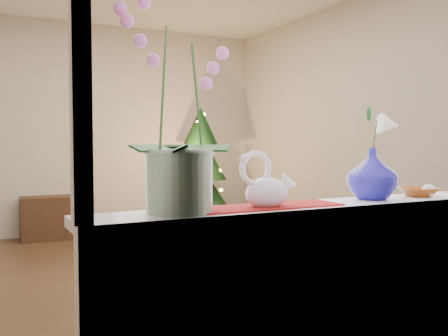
# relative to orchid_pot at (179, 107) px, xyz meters

# --- Properties ---
(ground) EXTENTS (5.00, 5.00, 0.00)m
(ground) POSITION_rel_orchid_pot_xyz_m (0.71, 2.37, -1.30)
(ground) COLOR #372216
(ground) RESTS_ON ground
(wall_back) EXTENTS (4.50, 0.10, 2.70)m
(wall_back) POSITION_rel_orchid_pot_xyz_m (0.71, 4.87, 0.05)
(wall_back) COLOR beige
(wall_back) RESTS_ON ground
(wall_front) EXTENTS (4.50, 0.10, 2.70)m
(wall_front) POSITION_rel_orchid_pot_xyz_m (0.71, -0.13, 0.05)
(wall_front) COLOR beige
(wall_front) RESTS_ON ground
(wall_right) EXTENTS (0.10, 5.00, 2.70)m
(wall_right) POSITION_rel_orchid_pot_xyz_m (2.96, 2.37, 0.05)
(wall_right) COLOR beige
(wall_right) RESTS_ON ground
(window_apron) EXTENTS (2.20, 0.08, 0.88)m
(window_apron) POSITION_rel_orchid_pot_xyz_m (0.71, -0.09, -0.86)
(window_apron) COLOR white
(window_apron) RESTS_ON ground
(windowsill) EXTENTS (2.20, 0.26, 0.04)m
(windowsill) POSITION_rel_orchid_pot_xyz_m (0.71, -0.00, -0.40)
(windowsill) COLOR white
(windowsill) RESTS_ON window_apron
(window_frame) EXTENTS (2.22, 0.06, 1.60)m
(window_frame) POSITION_rel_orchid_pot_xyz_m (0.71, -0.10, 0.40)
(window_frame) COLOR white
(window_frame) RESTS_ON windowsill
(runner) EXTENTS (0.70, 0.20, 0.01)m
(runner) POSITION_rel_orchid_pot_xyz_m (0.33, -0.00, -0.38)
(runner) COLOR maroon
(runner) RESTS_ON windowsill
(orchid_pot) EXTENTS (0.32, 0.32, 0.77)m
(orchid_pot) POSITION_rel_orchid_pot_xyz_m (0.00, 0.00, 0.00)
(orchid_pot) COLOR white
(orchid_pot) RESTS_ON windowsill
(swan) EXTENTS (0.25, 0.12, 0.21)m
(swan) POSITION_rel_orchid_pot_xyz_m (0.36, -0.02, -0.28)
(swan) COLOR silver
(swan) RESTS_ON windowsill
(blue_vase) EXTENTS (0.27, 0.27, 0.27)m
(blue_vase) POSITION_rel_orchid_pot_xyz_m (0.94, 0.01, -0.25)
(blue_vase) COLOR navy
(blue_vase) RESTS_ON windowsill
(lily) EXTENTS (0.15, 0.08, 0.20)m
(lily) POSITION_rel_orchid_pot_xyz_m (0.94, 0.01, -0.02)
(lily) COLOR silver
(lily) RESTS_ON blue_vase
(paperweight) EXTENTS (0.07, 0.07, 0.06)m
(paperweight) POSITION_rel_orchid_pot_xyz_m (1.24, -0.04, -0.35)
(paperweight) COLOR white
(paperweight) RESTS_ON windowsill
(amber_dish) EXTENTS (0.19, 0.19, 0.04)m
(amber_dish) POSITION_rel_orchid_pot_xyz_m (1.22, 0.01, -0.37)
(amber_dish) COLOR #984815
(amber_dish) RESTS_ON windowsill
(xmas_tree) EXTENTS (0.97, 0.97, 1.63)m
(xmas_tree) POSITION_rel_orchid_pot_xyz_m (1.99, 4.32, -0.49)
(xmas_tree) COLOR black
(xmas_tree) RESTS_ON ground
(side_table) EXTENTS (0.70, 0.36, 0.52)m
(side_table) POSITION_rel_orchid_pot_xyz_m (0.14, 4.62, -1.04)
(side_table) COLOR black
(side_table) RESTS_ON ground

